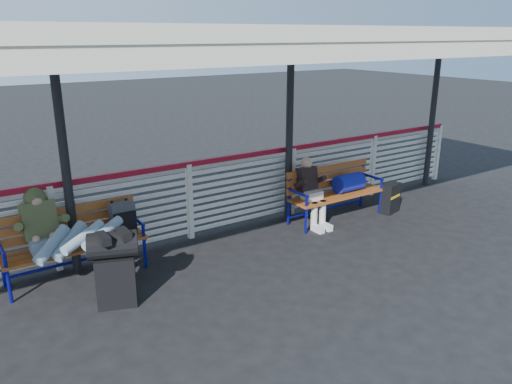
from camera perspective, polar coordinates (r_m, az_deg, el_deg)
ground at (r=6.49m, az=0.29°, el=-10.68°), size 60.00×60.00×0.00m
fence at (r=7.75m, az=-7.60°, el=-0.70°), size 12.08×0.08×1.24m
canopy at (r=6.45m, az=-4.20°, el=17.25°), size 12.60×3.60×3.16m
luggage_stack at (r=6.08m, az=-15.84°, el=-8.13°), size 0.63×0.49×0.93m
bench_left at (r=6.97m, az=-18.69°, el=-4.27°), size 1.80×0.56×0.92m
bench_right at (r=8.71m, az=9.59°, el=0.73°), size 1.80×0.56×0.92m
traveler_man at (r=6.52m, az=-20.82°, el=-4.57°), size 0.94×1.63×0.77m
companion_person at (r=8.27m, az=6.34°, el=0.07°), size 0.32×0.66×1.15m
suitcase_side at (r=9.26m, az=15.08°, el=-0.66°), size 0.43×0.32×0.54m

